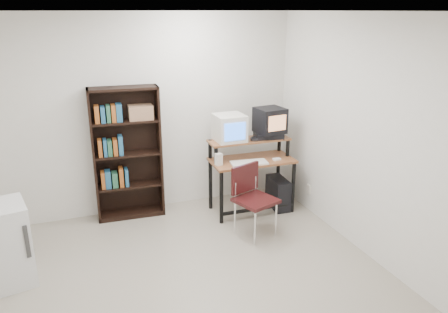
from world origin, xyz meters
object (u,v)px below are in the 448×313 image
object	(u,v)px
pc_tower	(278,193)
bookshelf	(127,152)
mini_fridge	(3,245)
crt_tv	(270,120)
school_chair	(252,193)
computer_desk	(251,163)
crt_monitor	(229,128)

from	to	relation	value
pc_tower	bookshelf	distance (m)	2.12
mini_fridge	pc_tower	bearing A→B (deg)	-0.35
crt_tv	school_chair	bearing A→B (deg)	-135.55
school_chair	bookshelf	xyz separation A→B (m)	(-1.29, 1.05, 0.35)
bookshelf	crt_tv	bearing A→B (deg)	-7.54
computer_desk	pc_tower	bearing A→B (deg)	-7.22
crt_monitor	school_chair	xyz separation A→B (m)	(-0.00, -0.75, -0.62)
pc_tower	school_chair	world-z (taller)	school_chair
pc_tower	crt_tv	bearing A→B (deg)	127.55
crt_monitor	school_chair	distance (m)	0.97
crt_monitor	school_chair	world-z (taller)	crt_monitor
crt_tv	pc_tower	world-z (taller)	crt_tv
computer_desk	pc_tower	distance (m)	0.61
crt_tv	crt_monitor	bearing A→B (deg)	168.11
computer_desk	bookshelf	bearing A→B (deg)	166.21
computer_desk	mini_fridge	world-z (taller)	computer_desk
bookshelf	mini_fridge	size ratio (longest dim) A/B	2.04
bookshelf	mini_fridge	xyz separation A→B (m)	(-1.41, -1.13, -0.46)
crt_monitor	pc_tower	size ratio (longest dim) A/B	0.87
pc_tower	bookshelf	xyz separation A→B (m)	(-1.95, 0.49, 0.67)
crt_tv	school_chair	distance (m)	1.13
mini_fridge	computer_desk	bearing A→B (deg)	2.11
computer_desk	crt_tv	world-z (taller)	crt_tv
pc_tower	crt_monitor	bearing A→B (deg)	167.61
computer_desk	crt_tv	bearing A→B (deg)	16.58
crt_monitor	pc_tower	world-z (taller)	crt_monitor
crt_monitor	mini_fridge	bearing A→B (deg)	-163.69
crt_tv	bookshelf	bearing A→B (deg)	162.62
mini_fridge	bookshelf	bearing A→B (deg)	27.54
computer_desk	crt_monitor	xyz separation A→B (m)	(-0.26, 0.13, 0.47)
pc_tower	school_chair	bearing A→B (deg)	-135.70
crt_tv	mini_fridge	size ratio (longest dim) A/B	0.46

